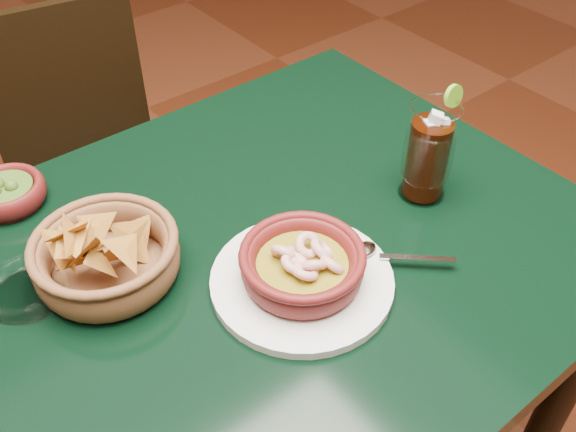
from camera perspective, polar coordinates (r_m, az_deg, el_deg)
dining_table at (r=0.98m, az=-7.27°, el=-9.77°), size 1.20×0.80×0.75m
dining_chair at (r=1.62m, az=-16.86°, el=3.81°), size 0.44×0.44×0.84m
shrimp_plate at (r=0.87m, az=1.32°, el=-4.70°), size 0.32×0.25×0.08m
chip_basket at (r=0.91m, az=-15.88°, el=-3.45°), size 0.23×0.23×0.14m
guacamole_ramekin at (r=1.09m, az=-23.72°, el=1.96°), size 0.14×0.14×0.05m
cola_drink at (r=1.01m, az=12.36°, el=5.50°), size 0.16×0.16×0.18m
glass_ashtray at (r=0.94m, az=-22.32°, el=-6.05°), size 0.13×0.13×0.03m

